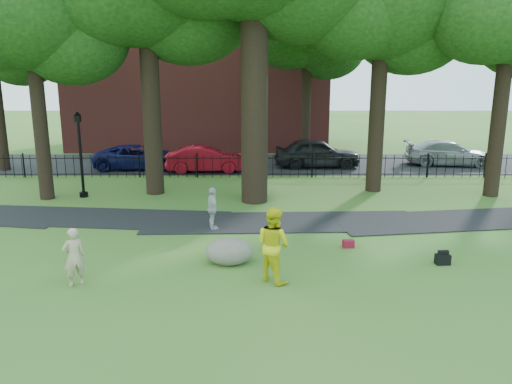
{
  "coord_description": "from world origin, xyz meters",
  "views": [
    {
      "loc": [
        0.03,
        -13.52,
        5.3
      ],
      "look_at": [
        0.06,
        2.0,
        1.6
      ],
      "focal_mm": 35.0,
      "sensor_mm": 36.0,
      "label": 1
    }
  ],
  "objects_px": {
    "man": "(273,244)",
    "red_sedan": "(206,159)",
    "lamppost": "(81,156)",
    "woman": "(74,257)",
    "boulder": "(229,250)"
  },
  "relations": [
    {
      "from": "woman",
      "to": "lamppost",
      "type": "distance_m",
      "value": 9.93
    },
    {
      "from": "man",
      "to": "red_sedan",
      "type": "bearing_deg",
      "value": -32.92
    },
    {
      "from": "boulder",
      "to": "red_sedan",
      "type": "height_order",
      "value": "red_sedan"
    },
    {
      "from": "woman",
      "to": "boulder",
      "type": "height_order",
      "value": "woman"
    },
    {
      "from": "red_sedan",
      "to": "lamppost",
      "type": "bearing_deg",
      "value": 135.79
    },
    {
      "from": "man",
      "to": "red_sedan",
      "type": "distance_m",
      "value": 15.16
    },
    {
      "from": "boulder",
      "to": "lamppost",
      "type": "xyz_separation_m",
      "value": [
        -6.81,
        7.88,
        1.43
      ]
    },
    {
      "from": "lamppost",
      "to": "woman",
      "type": "bearing_deg",
      "value": -73.52
    },
    {
      "from": "lamppost",
      "to": "red_sedan",
      "type": "distance_m",
      "value": 7.55
    },
    {
      "from": "woman",
      "to": "red_sedan",
      "type": "relative_size",
      "value": 0.35
    },
    {
      "from": "boulder",
      "to": "lamppost",
      "type": "relative_size",
      "value": 0.36
    },
    {
      "from": "man",
      "to": "boulder",
      "type": "xyz_separation_m",
      "value": [
        -1.21,
        1.26,
        -0.6
      ]
    },
    {
      "from": "man",
      "to": "red_sedan",
      "type": "relative_size",
      "value": 0.46
    },
    {
      "from": "woman",
      "to": "man",
      "type": "relative_size",
      "value": 0.77
    },
    {
      "from": "woman",
      "to": "man",
      "type": "xyz_separation_m",
      "value": [
        5.07,
        0.29,
        0.23
      ]
    }
  ]
}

